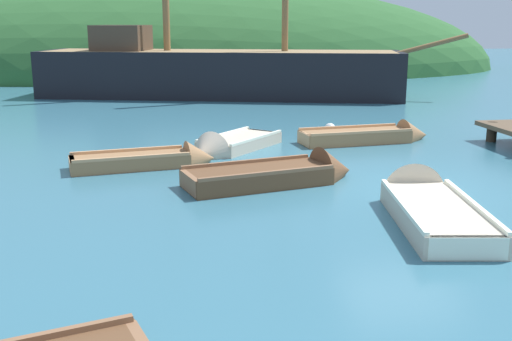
{
  "coord_description": "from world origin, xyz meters",
  "views": [
    {
      "loc": [
        -5.04,
        -11.61,
        3.31
      ],
      "look_at": [
        -3.0,
        0.82,
        0.25
      ],
      "focal_mm": 43.26,
      "sensor_mm": 36.0,
      "label": 1
    }
  ],
  "objects_px": {
    "sailing_ship": "(217,79)",
    "rowboat_near_dock": "(284,177)",
    "buoy_yellow": "(320,156)",
    "buoy_white": "(330,129)",
    "buoy_red": "(424,175)",
    "rowboat_portside": "(152,162)",
    "rowboat_far": "(228,148)",
    "rowboat_center": "(373,138)",
    "rowboat_outer_left": "(426,208)"
  },
  "relations": [
    {
      "from": "sailing_ship",
      "to": "rowboat_near_dock",
      "type": "height_order",
      "value": "sailing_ship"
    },
    {
      "from": "buoy_yellow",
      "to": "rowboat_near_dock",
      "type": "bearing_deg",
      "value": -121.14
    },
    {
      "from": "buoy_white",
      "to": "buoy_red",
      "type": "height_order",
      "value": "buoy_white"
    },
    {
      "from": "rowboat_portside",
      "to": "rowboat_near_dock",
      "type": "bearing_deg",
      "value": -45.25
    },
    {
      "from": "sailing_ship",
      "to": "buoy_yellow",
      "type": "xyz_separation_m",
      "value": [
        1.28,
        -12.9,
        -0.78
      ]
    },
    {
      "from": "rowboat_near_dock",
      "to": "rowboat_far",
      "type": "distance_m",
      "value": 3.44
    },
    {
      "from": "rowboat_center",
      "to": "buoy_white",
      "type": "xyz_separation_m",
      "value": [
        -0.6,
        2.26,
        -0.12
      ]
    },
    {
      "from": "sailing_ship",
      "to": "rowboat_center",
      "type": "relative_size",
      "value": 4.74
    },
    {
      "from": "rowboat_center",
      "to": "rowboat_far",
      "type": "xyz_separation_m",
      "value": [
        -4.19,
        -0.66,
        -0.03
      ]
    },
    {
      "from": "rowboat_portside",
      "to": "rowboat_far",
      "type": "relative_size",
      "value": 1.12
    },
    {
      "from": "sailing_ship",
      "to": "rowboat_portside",
      "type": "bearing_deg",
      "value": -86.91
    },
    {
      "from": "rowboat_outer_left",
      "to": "rowboat_far",
      "type": "bearing_deg",
      "value": 34.49
    },
    {
      "from": "rowboat_center",
      "to": "buoy_white",
      "type": "distance_m",
      "value": 2.34
    },
    {
      "from": "rowboat_near_dock",
      "to": "buoy_yellow",
      "type": "xyz_separation_m",
      "value": [
        1.45,
        2.39,
        -0.13
      ]
    },
    {
      "from": "buoy_white",
      "to": "rowboat_center",
      "type": "bearing_deg",
      "value": -75.03
    },
    {
      "from": "sailing_ship",
      "to": "rowboat_outer_left",
      "type": "distance_m",
      "value": 17.97
    },
    {
      "from": "rowboat_portside",
      "to": "buoy_white",
      "type": "bearing_deg",
      "value": 28.29
    },
    {
      "from": "sailing_ship",
      "to": "rowboat_near_dock",
      "type": "bearing_deg",
      "value": -75.29
    },
    {
      "from": "buoy_red",
      "to": "buoy_white",
      "type": "bearing_deg",
      "value": 93.71
    },
    {
      "from": "rowboat_center",
      "to": "buoy_yellow",
      "type": "bearing_deg",
      "value": -147.29
    },
    {
      "from": "sailing_ship",
      "to": "rowboat_far",
      "type": "relative_size",
      "value": 5.96
    },
    {
      "from": "rowboat_center",
      "to": "buoy_white",
      "type": "bearing_deg",
      "value": 98.24
    },
    {
      "from": "rowboat_portside",
      "to": "buoy_red",
      "type": "bearing_deg",
      "value": -26.73
    },
    {
      "from": "sailing_ship",
      "to": "rowboat_outer_left",
      "type": "relative_size",
      "value": 4.65
    },
    {
      "from": "sailing_ship",
      "to": "buoy_yellow",
      "type": "relative_size",
      "value": 60.94
    },
    {
      "from": "rowboat_outer_left",
      "to": "rowboat_far",
      "type": "xyz_separation_m",
      "value": [
        -2.8,
        5.92,
        -0.03
      ]
    },
    {
      "from": "buoy_white",
      "to": "sailing_ship",
      "type": "bearing_deg",
      "value": 106.3
    },
    {
      "from": "rowboat_center",
      "to": "buoy_red",
      "type": "bearing_deg",
      "value": -99.76
    },
    {
      "from": "rowboat_outer_left",
      "to": "buoy_yellow",
      "type": "xyz_separation_m",
      "value": [
        -0.57,
        4.97,
        -0.12
      ]
    },
    {
      "from": "sailing_ship",
      "to": "buoy_yellow",
      "type": "bearing_deg",
      "value": -69.0
    },
    {
      "from": "buoy_white",
      "to": "buoy_red",
      "type": "distance_m",
      "value": 6.15
    },
    {
      "from": "rowboat_outer_left",
      "to": "buoy_white",
      "type": "bearing_deg",
      "value": 4.13
    },
    {
      "from": "rowboat_portside",
      "to": "rowboat_outer_left",
      "type": "height_order",
      "value": "rowboat_outer_left"
    },
    {
      "from": "rowboat_center",
      "to": "rowboat_outer_left",
      "type": "bearing_deg",
      "value": -108.66
    },
    {
      "from": "buoy_red",
      "to": "rowboat_near_dock",
      "type": "bearing_deg",
      "value": -177.67
    },
    {
      "from": "rowboat_center",
      "to": "buoy_red",
      "type": "relative_size",
      "value": 12.28
    },
    {
      "from": "buoy_red",
      "to": "buoy_yellow",
      "type": "relative_size",
      "value": 1.05
    },
    {
      "from": "rowboat_far",
      "to": "buoy_yellow",
      "type": "distance_m",
      "value": 2.42
    },
    {
      "from": "rowboat_portside",
      "to": "rowboat_far",
      "type": "height_order",
      "value": "rowboat_far"
    },
    {
      "from": "rowboat_near_dock",
      "to": "buoy_red",
      "type": "bearing_deg",
      "value": -11.55
    },
    {
      "from": "rowboat_near_dock",
      "to": "sailing_ship",
      "type": "bearing_deg",
      "value": 75.52
    },
    {
      "from": "sailing_ship",
      "to": "rowboat_near_dock",
      "type": "relative_size",
      "value": 4.74
    },
    {
      "from": "rowboat_outer_left",
      "to": "buoy_red",
      "type": "bearing_deg",
      "value": -14.45
    },
    {
      "from": "sailing_ship",
      "to": "rowboat_far",
      "type": "xyz_separation_m",
      "value": [
        -0.94,
        -11.94,
        -0.68
      ]
    },
    {
      "from": "rowboat_far",
      "to": "buoy_yellow",
      "type": "height_order",
      "value": "rowboat_far"
    },
    {
      "from": "rowboat_center",
      "to": "buoy_yellow",
      "type": "xyz_separation_m",
      "value": [
        -1.96,
        -1.61,
        -0.12
      ]
    },
    {
      "from": "rowboat_center",
      "to": "buoy_yellow",
      "type": "distance_m",
      "value": 2.54
    },
    {
      "from": "rowboat_outer_left",
      "to": "rowboat_far",
      "type": "distance_m",
      "value": 6.55
    },
    {
      "from": "rowboat_center",
      "to": "buoy_yellow",
      "type": "height_order",
      "value": "rowboat_center"
    },
    {
      "from": "rowboat_far",
      "to": "buoy_white",
      "type": "distance_m",
      "value": 4.62
    }
  ]
}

